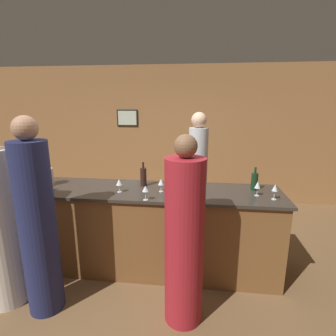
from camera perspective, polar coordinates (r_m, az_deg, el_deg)
The scene contains 17 objects.
ground_plane at distance 3.63m, azimuth -4.15°, elevation -20.48°, with size 14.00×14.00×0.00m, color brown.
back_wall at distance 5.55m, azimuth 0.57°, elevation 7.22°, with size 8.00×0.08×2.80m.
bar_counter at distance 3.37m, azimuth -4.31°, elevation -13.12°, with size 3.18×0.77×1.04m.
bartender at distance 3.95m, azimuth 6.41°, elevation -2.71°, with size 0.28×0.28×1.93m.
guest_0 at distance 2.48m, azimuth 3.54°, elevation -15.44°, with size 0.36×0.36×1.81m.
guest_1 at distance 2.85m, azimuth -26.51°, elevation -11.15°, with size 0.34×0.34×1.95m.
wine_bottle_0 at distance 3.27m, azimuth -5.38°, elevation -1.89°, with size 0.08×0.08×0.31m.
wine_bottle_1 at distance 3.28m, azimuth 18.30°, elevation -2.74°, with size 0.08×0.08×0.28m.
ice_bucket at distance 3.63m, azimuth -24.97°, elevation -1.77°, with size 0.17×0.17×0.22m.
wine_glass_0 at distance 3.08m, azimuth 18.92°, elevation -3.60°, with size 0.07×0.07×0.17m.
wine_glass_1 at distance 3.05m, azimuth 5.56°, elevation -3.07°, with size 0.08×0.08×0.16m.
wine_glass_2 at distance 3.05m, azimuth -1.53°, elevation -3.10°, with size 0.07×0.07×0.16m.
wine_glass_3 at distance 3.03m, azimuth 22.26°, elevation -4.11°, with size 0.06×0.06×0.17m.
wine_glass_4 at distance 3.38m, azimuth -24.89°, elevation -2.68°, with size 0.06×0.06×0.16m.
wine_glass_5 at distance 2.81m, azimuth 0.08°, elevation -4.12°, with size 0.07×0.07×0.18m.
wine_glass_6 at distance 2.79m, azimuth -4.94°, elevation -4.62°, with size 0.07×0.07×0.16m.
wine_glass_7 at distance 3.09m, azimuth -10.59°, elevation -3.15°, with size 0.07×0.07×0.15m.
Camera 1 is at (0.60, -2.94, 2.05)m, focal length 28.00 mm.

